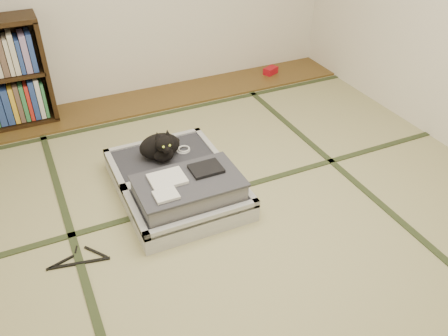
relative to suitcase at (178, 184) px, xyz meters
name	(u,v)px	position (x,y,z in m)	size (l,w,h in m)	color
floor	(240,229)	(0.23, -0.49, -0.11)	(4.50, 4.50, 0.00)	tan
wood_strip	(147,101)	(0.23, 1.51, -0.10)	(4.00, 0.50, 0.02)	brown
red_item	(271,71)	(1.61, 1.54, -0.05)	(0.15, 0.09, 0.07)	#AB0D18
tatami_borders	(209,187)	(0.23, 0.00, -0.10)	(4.00, 4.50, 0.01)	#2D381E
suitcase	(178,184)	(0.00, 0.00, 0.00)	(0.78, 1.04, 0.31)	silver
cat	(161,147)	(-0.02, 0.29, 0.15)	(0.35, 0.35, 0.28)	black
cable_coil	(183,150)	(0.16, 0.32, 0.05)	(0.11, 0.11, 0.03)	white
hanger	(79,260)	(-0.77, -0.34, -0.10)	(0.37, 0.20, 0.01)	black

